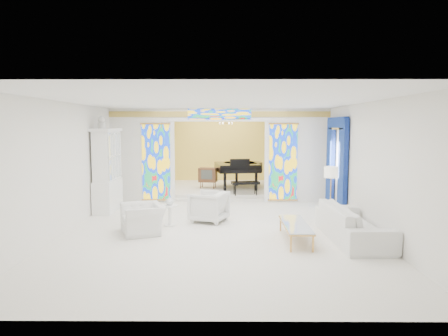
{
  "coord_description": "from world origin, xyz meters",
  "views": [
    {
      "loc": [
        0.23,
        -10.8,
        2.45
      ],
      "look_at": [
        0.15,
        0.2,
        1.29
      ],
      "focal_mm": 32.0,
      "sensor_mm": 36.0,
      "label": 1
    }
  ],
  "objects_px": {
    "coffee_table": "(295,225)",
    "tv_console": "(208,175)",
    "armchair_left": "(143,219)",
    "armchair_right": "(209,207)",
    "sofa": "(353,223)",
    "grand_piano": "(240,167)",
    "china_cabinet": "(107,171)"
  },
  "relations": [
    {
      "from": "china_cabinet",
      "to": "coffee_table",
      "type": "xyz_separation_m",
      "value": [
        4.92,
        -3.03,
        -0.82
      ]
    },
    {
      "from": "sofa",
      "to": "tv_console",
      "type": "bearing_deg",
      "value": 27.55
    },
    {
      "from": "coffee_table",
      "to": "grand_piano",
      "type": "distance_m",
      "value": 6.37
    },
    {
      "from": "grand_piano",
      "to": "armchair_right",
      "type": "bearing_deg",
      "value": -110.95
    },
    {
      "from": "coffee_table",
      "to": "grand_piano",
      "type": "height_order",
      "value": "grand_piano"
    },
    {
      "from": "armchair_right",
      "to": "sofa",
      "type": "bearing_deg",
      "value": 84.29
    },
    {
      "from": "china_cabinet",
      "to": "tv_console",
      "type": "height_order",
      "value": "china_cabinet"
    },
    {
      "from": "coffee_table",
      "to": "sofa",
      "type": "bearing_deg",
      "value": 3.6
    },
    {
      "from": "armchair_right",
      "to": "grand_piano",
      "type": "distance_m",
      "value": 4.68
    },
    {
      "from": "sofa",
      "to": "grand_piano",
      "type": "height_order",
      "value": "grand_piano"
    },
    {
      "from": "armchair_right",
      "to": "sofa",
      "type": "distance_m",
      "value": 3.58
    },
    {
      "from": "china_cabinet",
      "to": "tv_console",
      "type": "distance_m",
      "value": 4.19
    },
    {
      "from": "tv_console",
      "to": "armchair_left",
      "type": "bearing_deg",
      "value": -93.53
    },
    {
      "from": "armchair_left",
      "to": "armchair_right",
      "type": "relative_size",
      "value": 1.18
    },
    {
      "from": "china_cabinet",
      "to": "grand_piano",
      "type": "distance_m",
      "value": 5.1
    },
    {
      "from": "armchair_left",
      "to": "tv_console",
      "type": "height_order",
      "value": "tv_console"
    },
    {
      "from": "china_cabinet",
      "to": "coffee_table",
      "type": "height_order",
      "value": "china_cabinet"
    },
    {
      "from": "coffee_table",
      "to": "china_cabinet",
      "type": "bearing_deg",
      "value": 148.32
    },
    {
      "from": "china_cabinet",
      "to": "armchair_right",
      "type": "relative_size",
      "value": 3.17
    },
    {
      "from": "armchair_right",
      "to": "coffee_table",
      "type": "xyz_separation_m",
      "value": [
        1.93,
        -1.72,
        -0.04
      ]
    },
    {
      "from": "grand_piano",
      "to": "china_cabinet",
      "type": "bearing_deg",
      "value": -149.72
    },
    {
      "from": "china_cabinet",
      "to": "coffee_table",
      "type": "relative_size",
      "value": 1.61
    },
    {
      "from": "armchair_right",
      "to": "tv_console",
      "type": "relative_size",
      "value": 1.15
    },
    {
      "from": "tv_console",
      "to": "coffee_table",
      "type": "bearing_deg",
      "value": -61.61
    },
    {
      "from": "sofa",
      "to": "china_cabinet",
      "type": "bearing_deg",
      "value": 62.63
    },
    {
      "from": "china_cabinet",
      "to": "sofa",
      "type": "bearing_deg",
      "value": -25.61
    },
    {
      "from": "china_cabinet",
      "to": "armchair_right",
      "type": "xyz_separation_m",
      "value": [
        2.98,
        -1.32,
        -0.78
      ]
    },
    {
      "from": "china_cabinet",
      "to": "sofa",
      "type": "distance_m",
      "value": 6.88
    },
    {
      "from": "armchair_left",
      "to": "grand_piano",
      "type": "relative_size",
      "value": 0.34
    },
    {
      "from": "coffee_table",
      "to": "tv_console",
      "type": "bearing_deg",
      "value": 109.35
    },
    {
      "from": "grand_piano",
      "to": "coffee_table",
      "type": "bearing_deg",
      "value": -90.26
    },
    {
      "from": "coffee_table",
      "to": "tv_console",
      "type": "height_order",
      "value": "tv_console"
    }
  ]
}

